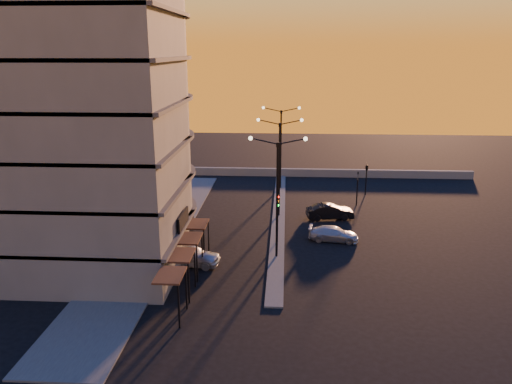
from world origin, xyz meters
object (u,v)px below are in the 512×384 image
object	(u,v)px
car_hatchback	(189,255)
car_wagon	(334,234)
streetlamp_mid	(279,160)
traffic_light_main	(278,211)
car_sedan	(330,212)

from	to	relation	value
car_hatchback	car_wagon	size ratio (longest dim) A/B	1.10
car_hatchback	streetlamp_mid	bearing A→B (deg)	-21.21
streetlamp_mid	car_wagon	size ratio (longest dim) A/B	2.27
streetlamp_mid	traffic_light_main	world-z (taller)	streetlamp_mid
traffic_light_main	car_hatchback	distance (m)	8.27
streetlamp_mid	car_sedan	size ratio (longest dim) A/B	2.14
car_hatchback	car_sedan	xyz separation A→B (m)	(11.38, 11.26, -0.05)
car_hatchback	car_sedan	bearing A→B (deg)	-37.63
traffic_light_main	car_wagon	distance (m)	5.35
traffic_light_main	car_wagon	world-z (taller)	traffic_light_main
car_sedan	car_wagon	bearing A→B (deg)	170.81
traffic_light_main	car_sedan	distance (m)	8.49
car_hatchback	car_sedan	world-z (taller)	car_hatchback
car_wagon	car_hatchback	bearing A→B (deg)	123.99
car_hatchback	car_wagon	bearing A→B (deg)	-55.75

